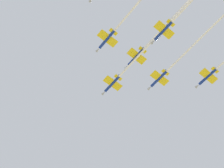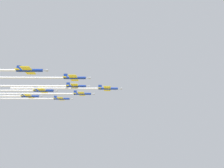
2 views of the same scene
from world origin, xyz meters
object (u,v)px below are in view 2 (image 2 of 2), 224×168
object	(u,v)px
jet_starboard_trail	(0,96)
jet_starboard_inner	(40,78)
jet_starboard_outer	(33,99)
jet_lead	(78,88)
jet_port_inner	(56,94)
jet_port_outer	(47,86)
jet_port_trail	(17,91)

from	to	relation	value
jet_starboard_trail	jet_starboard_inner	bearing A→B (deg)	46.70
jet_starboard_inner	jet_starboard_outer	bearing A→B (deg)	-158.32
jet_lead	jet_starboard_trail	bearing A→B (deg)	-107.69
jet_port_inner	jet_starboard_outer	size ratio (longest dim) A/B	0.88
jet_port_outer	jet_starboard_outer	world-z (taller)	jet_starboard_outer
jet_lead	jet_starboard_outer	distance (m)	46.82
jet_port_trail	jet_starboard_trail	xyz separation A→B (m)	(7.99, -21.25, 0.68)
jet_lead	jet_starboard_trail	distance (m)	51.73
jet_port_inner	jet_starboard_inner	distance (m)	31.45
jet_starboard_trail	jet_lead	bearing A→B (deg)	72.31
jet_starboard_outer	jet_starboard_trail	bearing A→B (deg)	-42.91
jet_starboard_inner	jet_port_outer	xyz separation A→B (m)	(-5.76, -14.67, 0.49)
jet_port_outer	jet_port_inner	bearing A→B (deg)	174.29
jet_lead	jet_starboard_trail	size ratio (longest dim) A/B	0.93
jet_lead	jet_port_inner	size ratio (longest dim) A/B	1.01
jet_port_inner	jet_starboard_inner	bearing A→B (deg)	-0.80
jet_lead	jet_port_inner	bearing A→B (deg)	-135.46
jet_starboard_inner	jet_starboard_outer	distance (m)	50.76
jet_port_outer	jet_starboard_inner	bearing A→B (deg)	4.13
jet_port_trail	jet_starboard_trail	world-z (taller)	jet_starboard_trail
jet_lead	jet_starboard_outer	xyz separation A→B (m)	(17.69, -43.33, 1.49)
jet_lead	jet_starboard_inner	distance (m)	22.38
jet_port_inner	jet_lead	bearing A→B (deg)	44.54
jet_port_outer	jet_lead	bearing A→B (deg)	90.00
jet_starboard_inner	jet_port_outer	world-z (taller)	jet_port_outer
jet_port_inner	jet_starboard_inner	world-z (taller)	jet_port_inner
jet_starboard_outer	jet_starboard_trail	size ratio (longest dim) A/B	1.04
jet_port_trail	jet_port_inner	bearing A→B (deg)	132.06
jet_port_inner	jet_starboard_inner	size ratio (longest dim) A/B	0.98
jet_port_trail	jet_starboard_inner	bearing A→B (deg)	47.21
jet_lead	jet_starboard_trail	world-z (taller)	jet_lead
jet_port_inner	jet_port_outer	xyz separation A→B (m)	(8.21, 13.50, 0.32)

